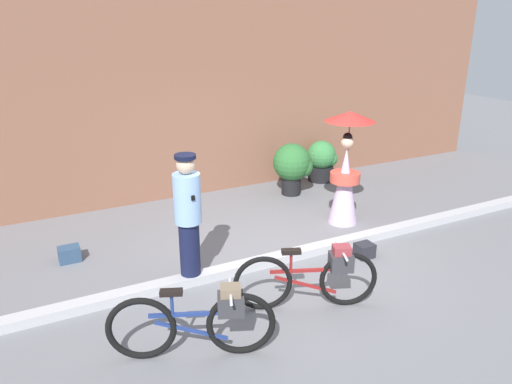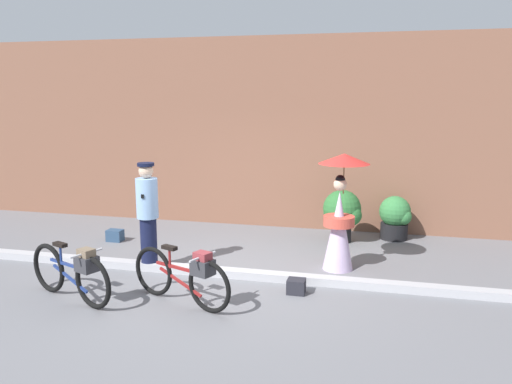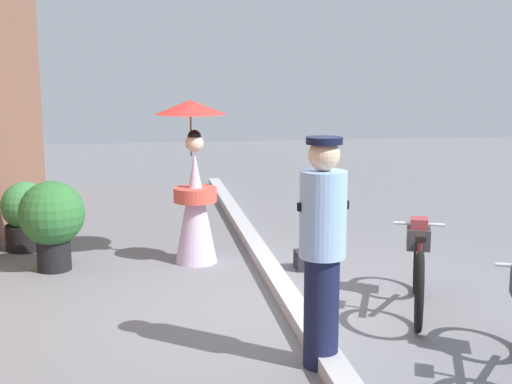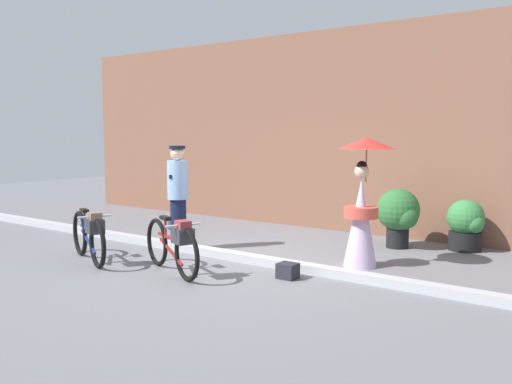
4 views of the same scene
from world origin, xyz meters
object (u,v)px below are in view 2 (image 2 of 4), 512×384
Objects in this scene: person_with_parasol at (340,212)px; backpack_on_pavement at (296,286)px; backpack_spare at (115,235)px; potted_plant_small at (395,217)px; bicycle_far_side at (185,275)px; bicycle_near_officer at (73,272)px; person_officer at (148,213)px; potted_plant_by_door at (343,212)px.

person_with_parasol reaches higher than backpack_on_pavement.
backpack_on_pavement is 4.16m from backpack_spare.
potted_plant_small is at bearing 65.18° from person_with_parasol.
person_with_parasol is at bearing 45.77° from bicycle_far_side.
potted_plant_small reaches higher than backpack_on_pavement.
bicycle_far_side is at bearing 8.75° from bicycle_near_officer.
person_with_parasol is 4.38m from backpack_spare.
potted_plant_small reaches higher than bicycle_far_side.
bicycle_near_officer is 1.52m from bicycle_far_side.
bicycle_far_side is at bearing -48.28° from person_officer.
potted_plant_by_door is at bearing -155.42° from potted_plant_small.
person_officer is at bearing 73.46° from bicycle_near_officer.
potted_plant_small is (4.28, 4.13, 0.03)m from bicycle_near_officer.
potted_plant_by_door is at bearing 91.78° from person_with_parasol.
bicycle_near_officer reaches higher than backpack_on_pavement.
person_officer is 0.92× the size of person_with_parasol.
potted_plant_by_door is (2.89, 2.25, -0.34)m from person_officer.
bicycle_far_side is 0.93× the size of person_officer.
backpack_on_pavement is (2.87, 0.96, -0.30)m from bicycle_near_officer.
person_with_parasol is at bearing -114.82° from potted_plant_small.
bicycle_far_side is 0.86× the size of person_with_parasol.
potted_plant_small is at bearing 34.99° from person_officer.
bicycle_far_side is 3.48m from backpack_spare.
person_with_parasol is 2.20× the size of potted_plant_small.
bicycle_far_side is 4.79m from potted_plant_small.
backpack_on_pavement is at bearing -25.27° from backpack_spare.
person_with_parasol reaches higher than bicycle_far_side.
bicycle_near_officer is at bearing -131.92° from potted_plant_by_door.
person_with_parasol is 6.36× the size of backpack_spare.
potted_plant_small is (3.85, 2.70, -0.48)m from person_officer.
backpack_spare is at bearing -164.90° from potted_plant_small.
person_officer reaches higher than bicycle_far_side.
potted_plant_small is at bearing 66.00° from backpack_on_pavement.
bicycle_near_officer is 4.96m from potted_plant_by_door.
bicycle_near_officer is 1.60× the size of potted_plant_by_door.
person_officer reaches higher than backpack_on_pavement.
backpack_spare is at bearing 133.76° from bicycle_far_side.
backpack_on_pavement is (-0.49, -1.19, -0.82)m from person_with_parasol.
potted_plant_by_door is 3.98× the size of backpack_on_pavement.
potted_plant_small is 5.37m from backpack_spare.
person_with_parasol is 1.86× the size of potted_plant_by_door.
backpack_spare is at bearing 135.53° from person_officer.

